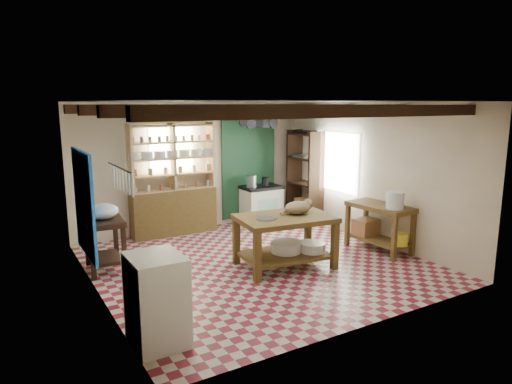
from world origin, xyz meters
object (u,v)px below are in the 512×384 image
prep_table (105,245)px  white_cabinet (157,300)px  cat (298,208)px  stove (261,205)px  work_table (285,241)px  right_counter (379,228)px

prep_table → white_cabinet: 2.56m
white_cabinet → cat: bearing=24.6°
cat → prep_table: bearing=151.9°
stove → cat: 2.68m
work_table → prep_table: size_ratio=1.78×
stove → white_cabinet: size_ratio=0.84×
work_table → white_cabinet: size_ratio=1.48×
stove → work_table: bearing=-113.7°
white_cabinet → right_counter: size_ratio=0.85×
work_table → cat: cat is taller
right_counter → cat: (-1.63, 0.20, 0.51)m
prep_table → right_counter: (4.38, -1.48, 0.01)m
work_table → right_counter: right_counter is taller
prep_table → white_cabinet: (-0.02, -2.56, 0.08)m
prep_table → cat: size_ratio=1.85×
stove → prep_table: prep_table is taller
white_cabinet → right_counter: white_cabinet is taller
work_table → prep_table: work_table is taller
stove → right_counter: 2.80m
stove → right_counter: bearing=-73.8°
right_counter → stove: bearing=103.0°
stove → white_cabinet: 5.22m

